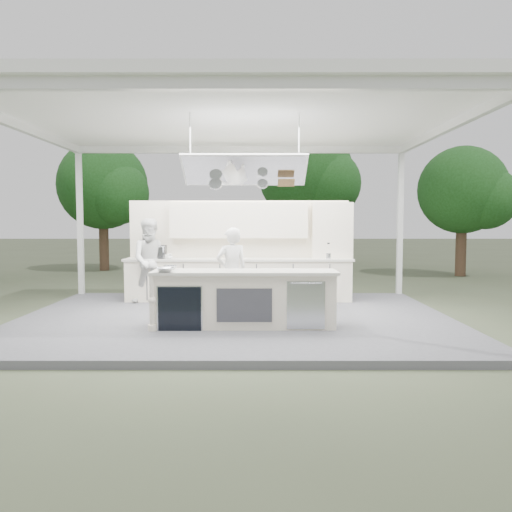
{
  "coord_description": "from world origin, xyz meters",
  "views": [
    {
      "loc": [
        0.39,
        -9.26,
        1.9
      ],
      "look_at": [
        0.39,
        0.4,
        1.23
      ],
      "focal_mm": 35.0,
      "sensor_mm": 36.0,
      "label": 1
    }
  ],
  "objects_px": {
    "demo_island": "(244,299)",
    "head_chef": "(232,271)",
    "sous_chef": "(152,261)",
    "back_counter": "(239,279)"
  },
  "relations": [
    {
      "from": "demo_island",
      "to": "back_counter",
      "type": "height_order",
      "value": "same"
    },
    {
      "from": "demo_island",
      "to": "head_chef",
      "type": "bearing_deg",
      "value": 103.57
    },
    {
      "from": "sous_chef",
      "to": "head_chef",
      "type": "bearing_deg",
      "value": -48.99
    },
    {
      "from": "back_counter",
      "to": "head_chef",
      "type": "distance_m",
      "value": 1.81
    },
    {
      "from": "back_counter",
      "to": "head_chef",
      "type": "height_order",
      "value": "head_chef"
    },
    {
      "from": "demo_island",
      "to": "sous_chef",
      "type": "xyz_separation_m",
      "value": [
        -2.06,
        2.46,
        0.45
      ]
    },
    {
      "from": "head_chef",
      "to": "sous_chef",
      "type": "height_order",
      "value": "sous_chef"
    },
    {
      "from": "back_counter",
      "to": "sous_chef",
      "type": "height_order",
      "value": "sous_chef"
    },
    {
      "from": "head_chef",
      "to": "sous_chef",
      "type": "distance_m",
      "value": 2.3
    },
    {
      "from": "demo_island",
      "to": "sous_chef",
      "type": "bearing_deg",
      "value": 129.9
    }
  ]
}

